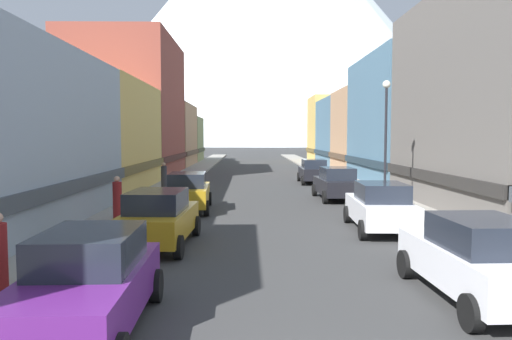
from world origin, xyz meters
TOP-DOWN VIEW (x-y plane):
  - sidewalk_left at (-6.25, 35.00)m, footprint 2.50×100.00m
  - sidewalk_right at (6.25, 35.00)m, footprint 2.50×100.00m
  - storefront_left_2 at (-12.26, 26.12)m, footprint 9.83×11.64m
  - storefront_left_3 at (-11.72, 38.82)m, footprint 8.75×13.43m
  - storefront_left_4 at (-10.92, 51.94)m, footprint 7.14×11.72m
  - storefront_left_5 at (-11.20, 62.47)m, footprint 7.69×8.61m
  - storefront_right_2 at (10.72, 30.89)m, footprint 6.75×12.59m
  - storefront_right_3 at (12.03, 41.71)m, footprint 9.35×8.31m
  - storefront_right_4 at (11.92, 51.53)m, footprint 9.14×11.14m
  - storefront_right_5 at (11.90, 61.72)m, footprint 9.10×8.19m
  - car_left_0 at (-3.80, 3.60)m, footprint 2.16×4.45m
  - car_left_1 at (-3.80, 10.38)m, footprint 2.24×4.48m
  - car_left_2 at (-3.80, 17.76)m, footprint 2.23×4.47m
  - car_right_0 at (3.80, 5.16)m, footprint 2.18×4.45m
  - car_right_1 at (3.80, 12.74)m, footprint 2.24×4.48m
  - car_right_2 at (3.80, 21.59)m, footprint 2.18×4.45m
  - car_right_3 at (3.80, 30.98)m, footprint 2.11×4.42m
  - trash_bin_right at (6.35, 8.90)m, footprint 0.59×0.59m
  - pedestrian_1 at (-6.25, 25.59)m, footprint 0.36×0.36m
  - pedestrian_2 at (-6.25, 14.74)m, footprint 0.36×0.36m
  - streetlamp_right at (5.35, 17.71)m, footprint 0.36×0.36m
  - mountain_backdrop at (10.64, 260.00)m, footprint 221.44×221.44m

SIDE VIEW (x-z plane):
  - sidewalk_left at x=-6.25m, z-range 0.00..0.15m
  - sidewalk_right at x=6.25m, z-range 0.00..0.15m
  - trash_bin_right at x=6.35m, z-range 0.15..1.13m
  - car_left_0 at x=-3.80m, z-range 0.01..1.79m
  - car_left_1 at x=-3.80m, z-range 0.01..1.79m
  - car_left_2 at x=-3.80m, z-range 0.01..1.79m
  - car_right_0 at x=3.80m, z-range 0.01..1.79m
  - car_right_1 at x=3.80m, z-range 0.01..1.79m
  - car_right_2 at x=3.80m, z-range 0.01..1.79m
  - car_right_3 at x=3.80m, z-range 0.01..1.79m
  - pedestrian_1 at x=-6.25m, z-range 0.09..1.78m
  - pedestrian_2 at x=-6.25m, z-range 0.09..1.80m
  - storefront_left_5 at x=-11.20m, z-range -0.11..5.95m
  - storefront_left_2 at x=-12.26m, z-range -0.13..6.72m
  - storefront_left_4 at x=-10.92m, z-range -0.13..6.99m
  - storefront_right_4 at x=11.92m, z-range -0.14..7.61m
  - storefront_right_3 at x=12.03m, z-range -0.14..7.71m
  - streetlamp_right at x=5.35m, z-range 1.06..6.92m
  - storefront_right_5 at x=11.90m, z-range -0.16..8.66m
  - storefront_right_2 at x=10.72m, z-range -0.16..9.11m
  - storefront_left_3 at x=-11.72m, z-range -0.18..11.75m
  - mountain_backdrop at x=10.64m, z-range 0.00..137.36m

